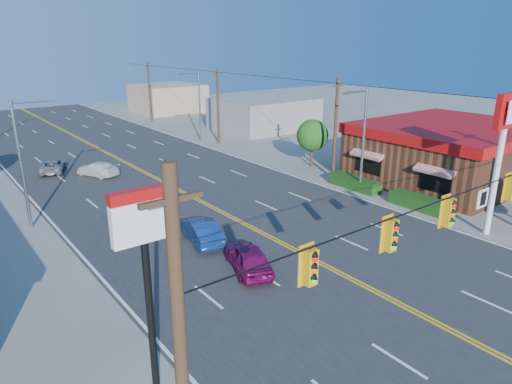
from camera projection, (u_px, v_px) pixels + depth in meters
ground at (447, 330)px, 18.67m from camera, size 160.00×160.00×0.00m
road at (198, 200)px, 33.75m from camera, size 20.00×120.00×0.06m
signal_span at (462, 220)px, 17.06m from camera, size 24.32×0.34×9.00m
kfc at (450, 151)px, 38.42m from camera, size 16.30×12.40×4.70m
kfc_pylon at (503, 136)px, 26.11m from camera, size 2.20×0.36×8.50m
pizza_hut_sign at (145, 253)px, 13.72m from camera, size 1.90×0.30×6.85m
streetlight_se at (362, 136)px, 34.02m from camera, size 2.55×0.25×8.00m
streetlight_ne at (198, 103)px, 52.13m from camera, size 2.55×0.25×8.00m
streetlight_sw at (24, 158)px, 27.63m from camera, size 2.55×0.25×8.00m
utility_pole_near at (335, 130)px, 37.95m from camera, size 0.28×0.28×8.40m
utility_pole_mid at (218, 106)px, 51.53m from camera, size 0.28×0.28×8.40m
utility_pole_far at (150, 93)px, 65.11m from camera, size 0.28×0.28×8.40m
tree_kfc_rear at (312, 135)px, 42.11m from camera, size 2.94×2.94×4.41m
bld_east_mid at (264, 114)px, 60.88m from camera, size 12.00×10.00×4.00m
bld_east_far at (168, 98)px, 75.69m from camera, size 10.00×10.00×4.40m
car_magenta at (248, 259)px, 23.21m from camera, size 2.96×4.47×1.41m
car_blue at (201, 232)px, 26.53m from camera, size 2.29×4.42×1.39m
car_white at (97, 170)px, 39.66m from camera, size 3.18×4.46×1.20m
car_silver at (52, 167)px, 40.69m from camera, size 3.27×4.60×1.16m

